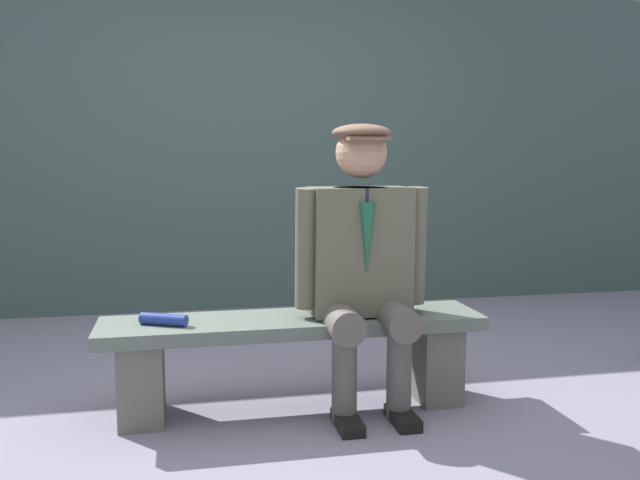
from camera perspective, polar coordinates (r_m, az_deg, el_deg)
ground_plane at (r=3.18m, az=-2.24°, el=-14.08°), size 30.00×30.00×0.00m
bench at (r=3.09m, az=-2.26°, el=-9.17°), size 1.73×0.39×0.43m
seated_man at (r=3.02m, az=3.61°, el=-1.36°), size 0.61×0.53×1.30m
rolled_magazine at (r=2.97m, az=-13.21°, el=-6.62°), size 0.21×0.14×0.05m
stadium_wall at (r=5.17m, az=-6.42°, el=7.77°), size 12.00×0.24×2.43m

